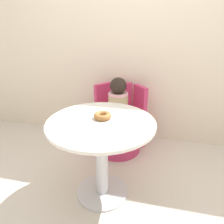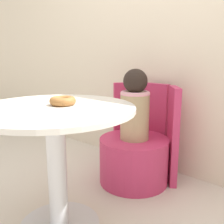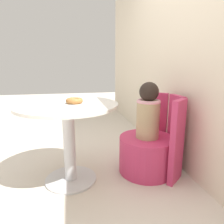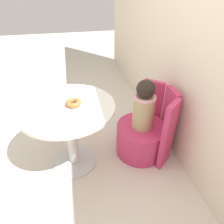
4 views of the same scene
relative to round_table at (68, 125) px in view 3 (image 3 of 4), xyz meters
name	(u,v)px [view 3 (image 3 of 4)]	position (x,y,z in m)	size (l,w,h in m)	color
ground_plane	(69,183)	(0.04, -0.02, -0.52)	(12.00, 12.00, 0.00)	beige
back_wall	(196,43)	(0.04, 1.11, 0.68)	(6.00, 0.06, 2.40)	beige
round_table	(68,125)	(0.00, 0.00, 0.00)	(0.85, 0.85, 0.70)	silver
tub_chair	(146,154)	(-0.01, 0.72, -0.34)	(0.52, 0.52, 0.35)	#C63360
booth_backrest	(168,133)	(-0.01, 0.94, -0.15)	(0.62, 0.23, 0.74)	#C63360
child_figure	(148,112)	(-0.01, 0.72, 0.08)	(0.22, 0.22, 0.52)	tan
donut	(74,101)	(0.00, 0.06, 0.21)	(0.14, 0.14, 0.04)	#9E6633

